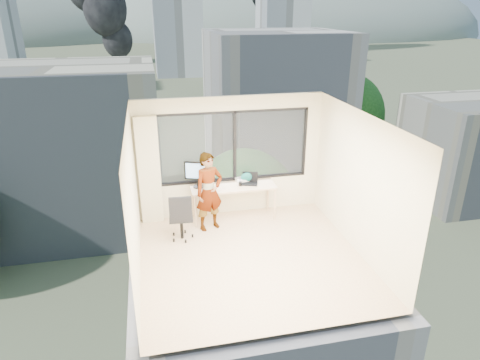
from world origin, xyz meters
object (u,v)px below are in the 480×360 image
object	(u,v)px
person	(209,192)
game_console	(243,180)
laptop	(250,179)
desk	(233,202)
handbag	(247,177)
chair	(181,215)
monitor	(198,174)

from	to	relation	value
person	game_console	world-z (taller)	person
game_console	laptop	xyz separation A→B (m)	(0.11, -0.19, 0.07)
person	game_console	bearing A→B (deg)	13.81
laptop	person	bearing A→B (deg)	-139.90
desk	laptop	size ratio (longest dim) A/B	5.10
handbag	game_console	bearing A→B (deg)	128.31
person	laptop	world-z (taller)	person
person	handbag	bearing A→B (deg)	8.91
chair	person	world-z (taller)	person
laptop	game_console	bearing A→B (deg)	136.97
desk	handbag	bearing A→B (deg)	26.68
game_console	handbag	size ratio (longest dim) A/B	1.02
chair	desk	bearing A→B (deg)	32.75
chair	game_console	world-z (taller)	chair
desk	game_console	bearing A→B (deg)	40.93
laptop	handbag	distance (m)	0.14
monitor	desk	bearing A→B (deg)	12.22
monitor	laptop	bearing A→B (deg)	16.26
chair	person	distance (m)	0.75
desk	person	distance (m)	0.80
desk	handbag	xyz separation A→B (m)	(0.34, 0.17, 0.48)
game_console	chair	bearing A→B (deg)	-162.49
person	monitor	size ratio (longest dim) A/B	2.87
desk	monitor	bearing A→B (deg)	172.19
person	laptop	bearing A→B (deg)	1.21
chair	laptop	world-z (taller)	chair
chair	handbag	world-z (taller)	chair
handbag	desk	bearing A→B (deg)	-173.47
person	monitor	xyz separation A→B (m)	(-0.16, 0.45, 0.21)
chair	person	xyz separation A→B (m)	(0.61, 0.31, 0.32)
person	handbag	distance (m)	1.05
desk	monitor	xyz separation A→B (m)	(-0.73, 0.10, 0.66)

